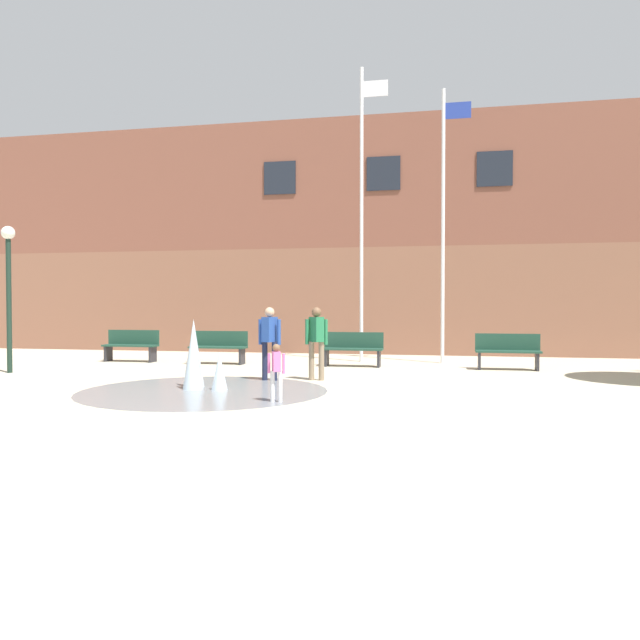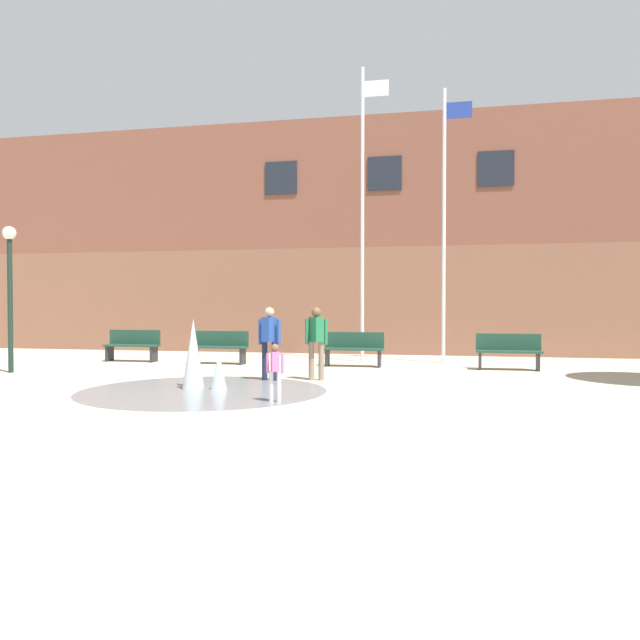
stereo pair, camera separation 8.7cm
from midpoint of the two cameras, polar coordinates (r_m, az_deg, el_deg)
The scene contains 13 objects.
ground_plane at distance 6.68m, azimuth -7.42°, elevation -12.91°, with size 100.00×100.00×0.00m, color #BCB299.
library_building at distance 23.63m, azimuth 6.82°, elevation 6.97°, with size 36.00×6.05×7.87m.
splash_fountain at distance 12.41m, azimuth -10.87°, elevation -4.13°, with size 4.72×4.72×1.36m.
park_bench_far_left at distance 18.85m, azimuth -16.64°, elevation -2.19°, with size 1.60×0.44×0.91m.
park_bench_left_of_flagpoles at distance 17.56m, azimuth -9.03°, elevation -2.41°, with size 1.60×0.44×0.91m.
park_bench_center at distance 16.62m, azimuth 3.24°, elevation -2.61°, with size 1.60×0.44×0.91m.
park_bench_near_trashcan at distance 16.44m, azimuth 17.00°, elevation -2.72°, with size 1.60×0.44×0.91m.
adult_watching at distance 13.57m, azimuth -4.46°, elevation -1.61°, with size 0.50×0.39×1.59m.
child_with_pink_shirt at distance 10.60m, azimuth -3.90°, elevation -4.39°, with size 0.31×0.24×0.99m.
teen_by_trashcan at distance 13.56m, azimuth -0.16°, elevation -1.60°, with size 0.50×0.39×1.59m.
flagpole_left at distance 18.24m, azimuth 4.13°, elevation 10.31°, with size 0.80×0.10×8.43m.
flagpole_right at distance 18.01m, azimuth 11.50°, elevation 9.15°, with size 0.80×0.10×7.67m.
lamp_post_left_lane at distance 16.82m, azimuth -26.36°, elevation 3.63°, with size 0.32×0.32×3.54m.
Camera 2 is at (2.21, -6.09, 1.65)m, focal length 35.00 mm.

